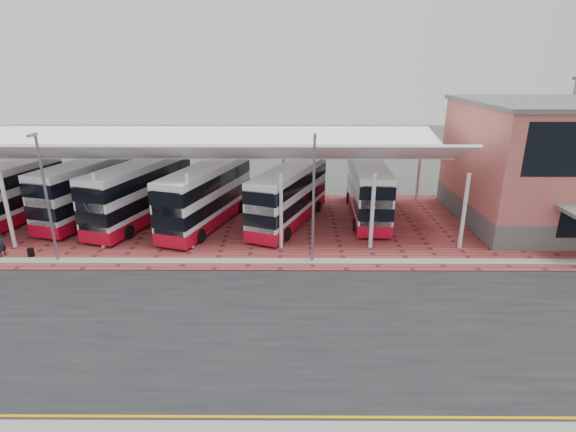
% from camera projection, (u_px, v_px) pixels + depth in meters
% --- Properties ---
extents(ground, '(140.00, 140.00, 0.00)m').
position_uv_depth(ground, '(278.00, 316.00, 22.23)').
color(ground, '#3E403C').
extents(road, '(120.00, 14.00, 0.02)m').
position_uv_depth(road, '(277.00, 327.00, 21.29)').
color(road, black).
rests_on(road, ground).
extents(forecourt, '(72.00, 16.00, 0.06)m').
position_uv_depth(forecourt, '(308.00, 225.00, 34.50)').
color(forecourt, maroon).
rests_on(forecourt, ground).
extents(north_kerb, '(120.00, 0.80, 0.14)m').
position_uv_depth(north_kerb, '(280.00, 262.00, 28.07)').
color(north_kerb, gray).
rests_on(north_kerb, ground).
extents(yellow_line_near, '(120.00, 0.12, 0.01)m').
position_uv_depth(yellow_line_near, '(272.00, 423.00, 15.61)').
color(yellow_line_near, '#D99300').
rests_on(yellow_line_near, road).
extents(yellow_line_far, '(120.00, 0.12, 0.01)m').
position_uv_depth(yellow_line_far, '(273.00, 417.00, 15.89)').
color(yellow_line_far, '#D99300').
rests_on(yellow_line_far, road).
extents(canopy, '(37.00, 11.63, 7.07)m').
position_uv_depth(canopy, '(202.00, 148.00, 33.54)').
color(canopy, silver).
rests_on(canopy, ground).
extents(lamp_west, '(0.16, 0.90, 8.07)m').
position_uv_depth(lamp_west, '(46.00, 195.00, 26.80)').
color(lamp_west, slate).
rests_on(lamp_west, ground).
extents(lamp_east, '(0.16, 0.90, 8.07)m').
position_uv_depth(lamp_east, '(314.00, 196.00, 26.73)').
color(lamp_east, slate).
rests_on(lamp_east, ground).
extents(bus_0, '(4.69, 11.17, 4.49)m').
position_uv_depth(bus_0, '(1.00, 198.00, 33.50)').
color(bus_0, silver).
rests_on(bus_0, forecourt).
extents(bus_1, '(5.47, 11.45, 4.60)m').
position_uv_depth(bus_1, '(94.00, 189.00, 35.60)').
color(bus_1, silver).
rests_on(bus_1, forecourt).
extents(bus_2, '(5.73, 11.42, 4.60)m').
position_uv_depth(bus_2, '(140.00, 193.00, 34.55)').
color(bus_2, silver).
rests_on(bus_2, forecourt).
extents(bus_3, '(5.71, 11.18, 4.50)m').
position_uv_depth(bus_3, '(207.00, 196.00, 33.85)').
color(bus_3, silver).
rests_on(bus_3, forecourt).
extents(bus_4, '(6.19, 10.65, 4.33)m').
position_uv_depth(bus_4, '(289.00, 196.00, 34.12)').
color(bus_4, silver).
rests_on(bus_4, forecourt).
extents(bus_5, '(3.05, 10.76, 4.39)m').
position_uv_depth(bus_5, '(368.00, 190.00, 35.61)').
color(bus_5, silver).
rests_on(bus_5, forecourt).
extents(pedestrian, '(0.55, 0.67, 1.59)m').
position_uv_depth(pedestrian, '(1.00, 245.00, 28.64)').
color(pedestrian, black).
rests_on(pedestrian, forecourt).
extents(suitcase, '(0.33, 0.23, 0.56)m').
position_uv_depth(suitcase, '(31.00, 252.00, 28.79)').
color(suitcase, black).
rests_on(suitcase, forecourt).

